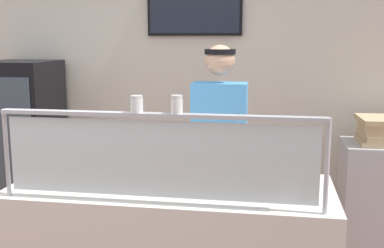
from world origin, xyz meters
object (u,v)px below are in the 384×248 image
Objects in this scene: pizza_tray at (201,184)px; pepper_flake_shaker at (177,106)px; pizza_server at (196,181)px; parmesan_shaker at (137,105)px; drink_fridge at (24,143)px; worker_figure at (220,152)px.

pepper_flake_shaker is (-0.07, -0.34, 0.51)m from pizza_tray.
pizza_tray is 0.61m from pepper_flake_shaker.
pizza_server is (-0.03, -0.02, 0.02)m from pizza_tray.
parmesan_shaker is at bearing -144.81° from pizza_server.
pizza_tray is 0.04m from pizza_server.
parmesan_shaker reaches higher than pizza_server.
pepper_flake_shaker is at bearing 0.00° from parmesan_shaker.
pepper_flake_shaker is 2.81m from drink_fridge.
drink_fridge reaches higher than pizza_tray.
parmesan_shaker is at bearing -108.14° from worker_figure.
pizza_server is at bearing 81.63° from pepper_flake_shaker.
worker_figure is at bearing 71.86° from parmesan_shaker.
pizza_tray is at bearing 19.72° from pizza_server.
worker_figure reaches higher than parmesan_shaker.
parmesan_shaker is at bearing -129.50° from pizza_tray.
pizza_tray is 4.86× the size of pepper_flake_shaker.
drink_fridge is at bearing 131.63° from parmesan_shaker.
worker_figure is at bearing 86.64° from pizza_tray.
pizza_tray is at bearing 77.68° from pepper_flake_shaker.
pepper_flake_shaker is at bearing -102.32° from pizza_tray.
pizza_tray is 0.67m from parmesan_shaker.
pepper_flake_shaker reaches higher than pizza_server.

